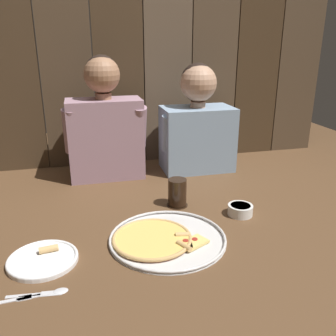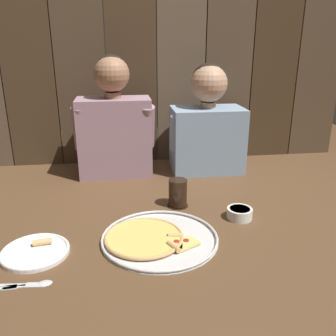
{
  "view_description": "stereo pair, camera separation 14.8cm",
  "coord_description": "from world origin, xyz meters",
  "px_view_note": "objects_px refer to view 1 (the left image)",
  "views": [
    {
      "loc": [
        -0.36,
        -1.26,
        0.68
      ],
      "look_at": [
        -0.03,
        0.1,
        0.18
      ],
      "focal_mm": 38.51,
      "sensor_mm": 36.0,
      "label": 1
    },
    {
      "loc": [
        -0.22,
        -1.29,
        0.68
      ],
      "look_at": [
        -0.03,
        0.1,
        0.18
      ],
      "focal_mm": 38.51,
      "sensor_mm": 36.0,
      "label": 2
    }
  ],
  "objects_px": {
    "dipping_bowl": "(240,209)",
    "diner_left": "(105,124)",
    "diner_right": "(197,123)",
    "drinking_glass": "(177,193)",
    "pizza_tray": "(162,238)",
    "dinner_plate": "(43,259)"
  },
  "relations": [
    {
      "from": "dipping_bowl",
      "to": "diner_left",
      "type": "height_order",
      "value": "diner_left"
    },
    {
      "from": "diner_left",
      "to": "diner_right",
      "type": "relative_size",
      "value": 1.08
    },
    {
      "from": "diner_left",
      "to": "dipping_bowl",
      "type": "bearing_deg",
      "value": -50.08
    },
    {
      "from": "dipping_bowl",
      "to": "diner_right",
      "type": "bearing_deg",
      "value": 89.82
    },
    {
      "from": "drinking_glass",
      "to": "diner_right",
      "type": "relative_size",
      "value": 0.21
    },
    {
      "from": "pizza_tray",
      "to": "diner_right",
      "type": "xyz_separation_m",
      "value": [
        0.36,
        0.71,
        0.25
      ]
    },
    {
      "from": "diner_left",
      "to": "diner_right",
      "type": "distance_m",
      "value": 0.49
    },
    {
      "from": "pizza_tray",
      "to": "drinking_glass",
      "type": "relative_size",
      "value": 3.49
    },
    {
      "from": "diner_left",
      "to": "diner_right",
      "type": "bearing_deg",
      "value": 0.11
    },
    {
      "from": "drinking_glass",
      "to": "dipping_bowl",
      "type": "xyz_separation_m",
      "value": [
        0.23,
        -0.15,
        -0.04
      ]
    },
    {
      "from": "drinking_glass",
      "to": "diner_left",
      "type": "height_order",
      "value": "diner_left"
    },
    {
      "from": "dinner_plate",
      "to": "dipping_bowl",
      "type": "distance_m",
      "value": 0.78
    },
    {
      "from": "dinner_plate",
      "to": "diner_right",
      "type": "relative_size",
      "value": 0.4
    },
    {
      "from": "pizza_tray",
      "to": "dinner_plate",
      "type": "xyz_separation_m",
      "value": [
        -0.4,
        -0.03,
        -0.0
      ]
    },
    {
      "from": "drinking_glass",
      "to": "dipping_bowl",
      "type": "relative_size",
      "value": 1.18
    },
    {
      "from": "drinking_glass",
      "to": "dipping_bowl",
      "type": "distance_m",
      "value": 0.27
    },
    {
      "from": "diner_right",
      "to": "dinner_plate",
      "type": "bearing_deg",
      "value": -135.82
    },
    {
      "from": "dinner_plate",
      "to": "dipping_bowl",
      "type": "height_order",
      "value": "dipping_bowl"
    },
    {
      "from": "drinking_glass",
      "to": "diner_right",
      "type": "height_order",
      "value": "diner_right"
    },
    {
      "from": "dipping_bowl",
      "to": "diner_right",
      "type": "xyz_separation_m",
      "value": [
        0.0,
        0.58,
        0.23
      ]
    },
    {
      "from": "drinking_glass",
      "to": "diner_left",
      "type": "relative_size",
      "value": 0.2
    },
    {
      "from": "dinner_plate",
      "to": "dipping_bowl",
      "type": "relative_size",
      "value": 2.21
    }
  ]
}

